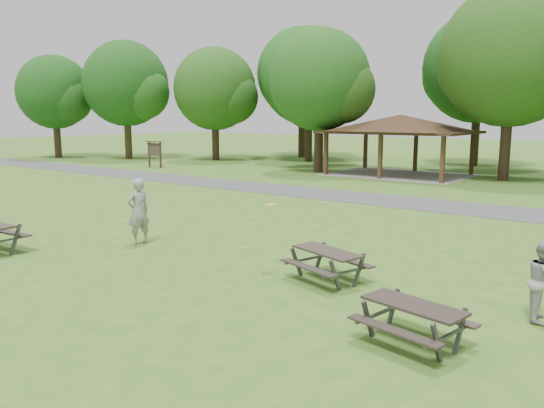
{
  "coord_description": "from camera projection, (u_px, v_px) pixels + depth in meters",
  "views": [
    {
      "loc": [
        9.55,
        -7.43,
        3.68
      ],
      "look_at": [
        1.0,
        4.0,
        1.3
      ],
      "focal_mm": 35.0,
      "sensor_mm": 36.0,
      "label": 1
    }
  ],
  "objects": [
    {
      "name": "ground",
      "position": [
        132.0,
        279.0,
        12.12
      ],
      "size": [
        160.0,
        160.0,
        0.0
      ],
      "primitive_type": "plane",
      "color": "#3E6C1E",
      "rests_on": "ground"
    },
    {
      "name": "asphalt_path",
      "position": [
        390.0,
        201.0,
        23.17
      ],
      "size": [
        120.0,
        3.2,
        0.02
      ],
      "primitive_type": "cube",
      "color": "#474749",
      "rests_on": "ground"
    },
    {
      "name": "pavilion",
      "position": [
        400.0,
        126.0,
        32.93
      ],
      "size": [
        8.6,
        7.01,
        3.76
      ],
      "color": "#382114",
      "rests_on": "ground"
    },
    {
      "name": "notice_board",
      "position": [
        155.0,
        149.0,
        37.93
      ],
      "size": [
        1.6,
        0.3,
        1.88
      ],
      "color": "#391E14",
      "rests_on": "ground"
    },
    {
      "name": "tree_row_a",
      "position": [
        127.0,
        86.0,
        44.99
      ],
      "size": [
        7.56,
        7.2,
        9.97
      ],
      "color": "#322416",
      "rests_on": "ground"
    },
    {
      "name": "tree_row_b",
      "position": [
        216.0,
        91.0,
        43.7
      ],
      "size": [
        7.14,
        6.8,
        9.28
      ],
      "color": "black",
      "rests_on": "ground"
    },
    {
      "name": "tree_row_c",
      "position": [
        310.0,
        79.0,
        42.18
      ],
      "size": [
        8.19,
        7.8,
        10.67
      ],
      "color": "black",
      "rests_on": "ground"
    },
    {
      "name": "tree_row_d",
      "position": [
        321.0,
        83.0,
        34.23
      ],
      "size": [
        6.93,
        6.6,
        9.27
      ],
      "color": "black",
      "rests_on": "ground"
    },
    {
      "name": "tree_row_e",
      "position": [
        513.0,
        59.0,
        29.52
      ],
      "size": [
        8.4,
        8.0,
        11.02
      ],
      "color": "black",
      "rests_on": "ground"
    },
    {
      "name": "tree_deep_a",
      "position": [
        303.0,
        76.0,
        46.62
      ],
      "size": [
        8.4,
        8.0,
        11.38
      ],
      "color": "black",
      "rests_on": "ground"
    },
    {
      "name": "tree_deep_b",
      "position": [
        481.0,
        71.0,
        38.19
      ],
      "size": [
        8.4,
        8.0,
        11.13
      ],
      "color": "black",
      "rests_on": "ground"
    },
    {
      "name": "tree_flank_left",
      "position": [
        55.0,
        94.0,
        46.28
      ],
      "size": [
        6.72,
        6.4,
        8.93
      ],
      "color": "#302015",
      "rests_on": "ground"
    },
    {
      "name": "picnic_table_middle",
      "position": [
        327.0,
        258.0,
        11.87
      ],
      "size": [
        2.01,
        1.79,
        0.73
      ],
      "color": "#2D2621",
      "rests_on": "ground"
    },
    {
      "name": "picnic_table_far",
      "position": [
        413.0,
        314.0,
        8.54
      ],
      "size": [
        1.87,
        1.62,
        0.72
      ],
      "color": "black",
      "rests_on": "ground"
    },
    {
      "name": "frisbee_in_flight",
      "position": [
        271.0,
        205.0,
        12.63
      ],
      "size": [
        0.32,
        0.32,
        0.02
      ],
      "color": "yellow",
      "rests_on": "ground"
    },
    {
      "name": "frisbee_thrower",
      "position": [
        138.0,
        211.0,
        15.26
      ],
      "size": [
        0.55,
        0.76,
        1.91
      ],
      "primitive_type": "imported",
      "rotation": [
        0.0,
        0.0,
        -1.71
      ],
      "color": "gray",
      "rests_on": "ground"
    },
    {
      "name": "frisbee_catcher",
      "position": [
        544.0,
        281.0,
        9.54
      ],
      "size": [
        0.7,
        0.82,
        1.47
      ],
      "primitive_type": "imported",
      "rotation": [
        0.0,
        0.0,
        1.79
      ],
      "color": "#A6A6A9",
      "rests_on": "ground"
    }
  ]
}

